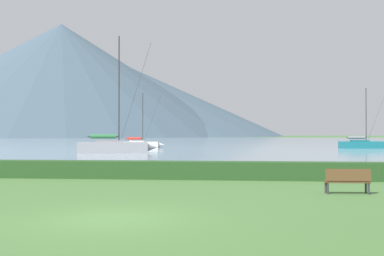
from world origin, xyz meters
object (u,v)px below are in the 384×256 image
at_px(sailboat_slip_2, 363,144).
at_px(sailboat_slip_3, 140,144).
at_px(park_bench_under_tree, 347,180).
at_px(sailboat_slip_0, 114,146).

height_order(sailboat_slip_2, sailboat_slip_3, sailboat_slip_2).
height_order(sailboat_slip_2, park_bench_under_tree, sailboat_slip_2).
xyz_separation_m(sailboat_slip_0, park_bench_under_tree, (18.55, -35.14, -0.25)).
distance_m(sailboat_slip_0, sailboat_slip_2, 39.27).
bearing_deg(sailboat_slip_2, sailboat_slip_0, -155.11).
bearing_deg(sailboat_slip_3, sailboat_slip_2, -0.43).
height_order(sailboat_slip_0, sailboat_slip_3, sailboat_slip_0).
bearing_deg(sailboat_slip_2, sailboat_slip_3, 175.47).
xyz_separation_m(sailboat_slip_2, park_bench_under_tree, (-14.99, -55.58, -0.12)).
distance_m(sailboat_slip_0, park_bench_under_tree, 39.73).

